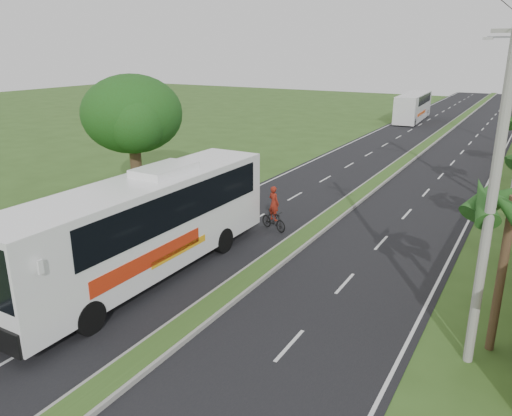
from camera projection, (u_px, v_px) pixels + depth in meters
The scene contains 10 objects.
ground at pixel (200, 317), 17.44m from camera, with size 180.00×180.00×0.00m, color #34531E.
road_asphalt at pixel (373, 186), 33.93m from camera, with size 14.00×160.00×0.02m, color black.
median_strip at pixel (373, 184), 33.90m from camera, with size 1.20×160.00×0.18m.
lane_edge_left at pixel (285, 174), 37.11m from camera, with size 0.12×160.00×0.01m, color silver.
lane_edge_right at pixel (479, 200), 30.76m from camera, with size 0.12×160.00×0.01m, color silver.
shade_tree at pixel (131, 117), 29.88m from camera, with size 6.30×6.00×7.54m.
utility_pole_a at pixel (495, 178), 13.31m from camera, with size 1.60×0.28×11.00m.
coach_bus_main at pixel (146, 220), 19.93m from camera, with size 2.94×13.55×4.38m.
coach_bus_far at pixel (413, 106), 63.05m from camera, with size 3.09×11.73×3.39m.
motorcyclist at pixel (274, 214), 25.47m from camera, with size 1.80×1.06×2.35m.
Camera 1 is at (9.38, -12.37, 9.03)m, focal length 35.00 mm.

